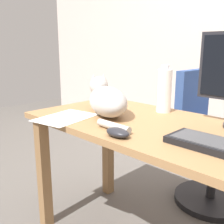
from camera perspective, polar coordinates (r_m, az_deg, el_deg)
name	(u,v)px	position (r m, az deg, el deg)	size (l,w,h in m)	color
desk	(163,148)	(1.27, 10.78, -7.56)	(1.38, 0.64, 0.70)	#9E7247
office_chair	(208,148)	(1.93, 19.75, -7.23)	(0.48, 0.48, 0.90)	black
cat	(107,99)	(1.40, -1.18, 2.73)	(0.53, 0.35, 0.20)	#B2ADA8
computer_mouse	(118,133)	(1.06, 1.21, -4.42)	(0.11, 0.06, 0.04)	#232328
paper_sheet	(66,117)	(1.37, -9.89, -1.16)	(0.21, 0.30, 0.00)	white
water_bottle	(164,90)	(1.47, 11.07, 4.58)	(0.08, 0.08, 0.26)	silver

